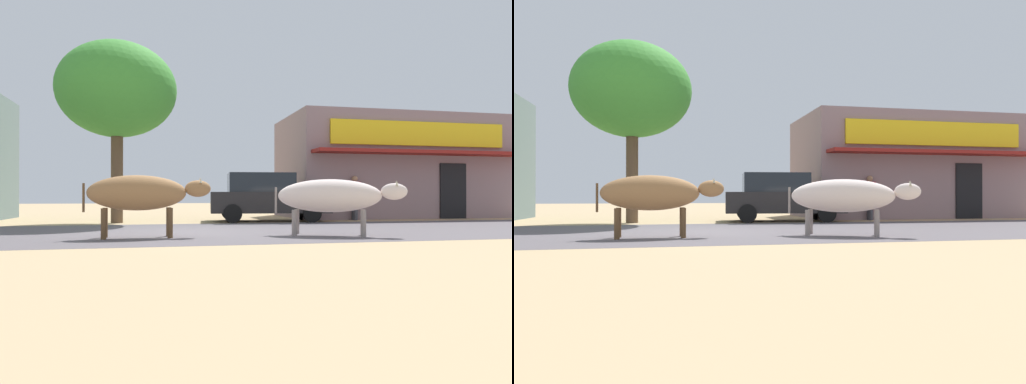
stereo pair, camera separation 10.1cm
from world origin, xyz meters
TOP-DOWN VIEW (x-y plane):
  - ground at (0.00, 0.00)m, footprint 80.00×80.00m
  - asphalt_road at (0.00, 0.00)m, footprint 72.00×6.33m
  - storefront_right_club at (8.92, 6.63)m, footprint 8.83×5.48m
  - roadside_tree at (-1.95, 4.19)m, footprint 3.81×3.81m
  - parked_hatchback_car at (2.99, 4.13)m, footprint 4.16×2.33m
  - cow_near_brown at (-1.02, -1.31)m, footprint 2.65×0.73m
  - cow_far_dark at (3.12, -1.62)m, footprint 2.79×1.59m
  - pedestrian_by_shop at (6.26, 4.20)m, footprint 0.34×0.61m

SIDE VIEW (x-z plane):
  - ground at x=0.00m, z-range 0.00..0.00m
  - asphalt_road at x=0.00m, z-range 0.00..0.00m
  - parked_hatchback_car at x=2.99m, z-range 0.02..1.66m
  - cow_far_dark at x=3.12m, z-range 0.25..1.50m
  - pedestrian_by_shop at x=6.26m, z-range 0.13..1.72m
  - cow_near_brown at x=-1.02m, z-range 0.27..1.59m
  - storefront_right_club at x=8.92m, z-range 0.01..4.10m
  - roadside_tree at x=-1.95m, z-range 1.36..7.18m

